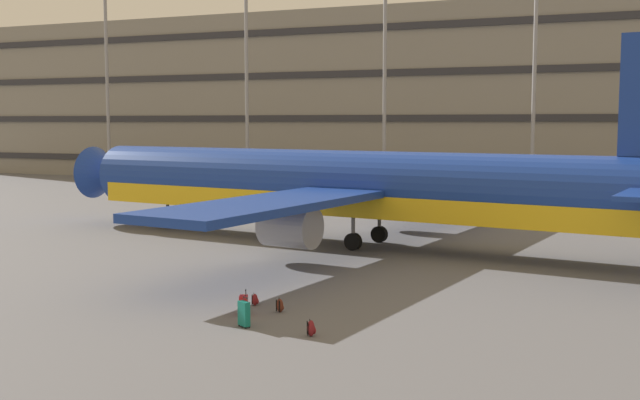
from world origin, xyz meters
name	(u,v)px	position (x,y,z in m)	size (l,w,h in m)	color
ground_plane	(334,244)	(0.00, 0.00, 0.00)	(600.00, 600.00, 0.00)	#5B5B60
terminal_structure	(493,97)	(0.00, 48.96, 9.34)	(136.08, 20.55, 18.69)	gray
airliner	(352,187)	(0.97, 0.18, 3.11)	(39.03, 31.74, 10.46)	navy
light_mast_far_left	(107,66)	(-39.30, 32.10, 12.76)	(1.80, 0.50, 22.13)	gray
light_mast_left	(246,47)	(-22.01, 32.10, 14.23)	(1.80, 0.50, 24.99)	gray
light_mast_center_left	(385,67)	(-7.32, 32.10, 11.77)	(1.80, 0.50, 20.20)	gray
light_mast_center_right	(535,41)	(6.45, 32.10, 13.64)	(1.80, 0.50, 23.85)	gray
suitcase_red	(243,305)	(2.73, -15.55, 0.36)	(0.41, 0.47, 0.88)	#B21E23
suitcase_teal	(244,314)	(3.50, -16.96, 0.44)	(0.48, 0.39, 0.97)	#147266
backpack_upright	(255,300)	(2.47, -14.17, 0.20)	(0.34, 0.37, 0.47)	maroon
backpack_silver	(280,306)	(3.74, -14.75, 0.23)	(0.37, 0.33, 0.53)	#592619
backpack_orange	(311,329)	(5.92, -17.12, 0.24)	(0.37, 0.38, 0.55)	maroon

